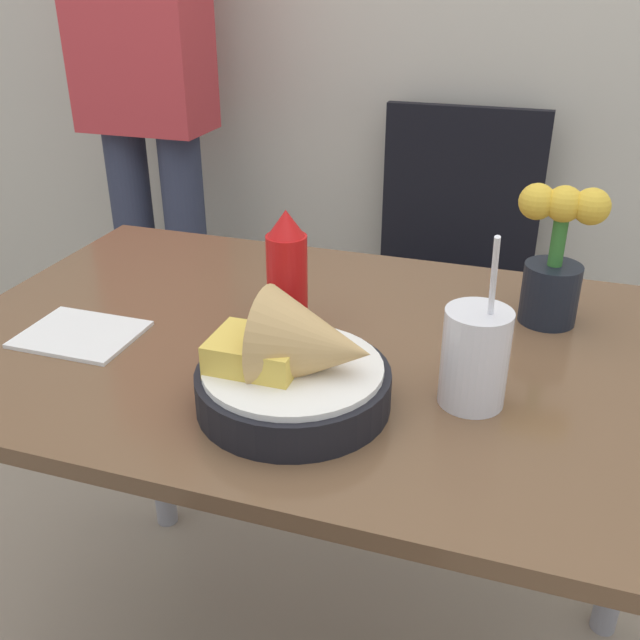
{
  "coord_description": "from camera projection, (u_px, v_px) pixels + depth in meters",
  "views": [
    {
      "loc": [
        0.27,
        -0.87,
        1.23
      ],
      "look_at": [
        0.0,
        -0.05,
        0.8
      ],
      "focal_mm": 40.0,
      "sensor_mm": 36.0,
      "label": 1
    }
  ],
  "objects": [
    {
      "name": "flower_vase",
      "position": [
        555.0,
        259.0,
        1.05
      ],
      "size": [
        0.13,
        0.09,
        0.21
      ],
      "color": "black",
      "rests_on": "dining_table"
    },
    {
      "name": "napkin",
      "position": [
        81.0,
        334.0,
        1.05
      ],
      "size": [
        0.17,
        0.13,
        0.01
      ],
      "color": "white",
      "rests_on": "dining_table"
    },
    {
      "name": "chair_far_window",
      "position": [
        451.0,
        266.0,
        1.82
      ],
      "size": [
        0.4,
        0.4,
        0.92
      ],
      "color": "black",
      "rests_on": "ground_plane"
    },
    {
      "name": "drink_cup",
      "position": [
        475.0,
        360.0,
        0.87
      ],
      "size": [
        0.08,
        0.08,
        0.23
      ],
      "color": "silver",
      "rests_on": "dining_table"
    },
    {
      "name": "dining_table",
      "position": [
        327.0,
        406.0,
        1.08
      ],
      "size": [
        1.13,
        0.71,
        0.74
      ],
      "color": "brown",
      "rests_on": "ground_plane"
    },
    {
      "name": "ketchup_bottle",
      "position": [
        287.0,
        273.0,
        1.03
      ],
      "size": [
        0.06,
        0.06,
        0.19
      ],
      "color": "red",
      "rests_on": "dining_table"
    },
    {
      "name": "food_basket",
      "position": [
        300.0,
        368.0,
        0.86
      ],
      "size": [
        0.24,
        0.24,
        0.15
      ],
      "color": "black",
      "rests_on": "dining_table"
    },
    {
      "name": "person_standing",
      "position": [
        142.0,
        60.0,
        1.75
      ],
      "size": [
        0.32,
        0.19,
        1.75
      ],
      "color": "#2D3347",
      "rests_on": "ground_plane"
    }
  ]
}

